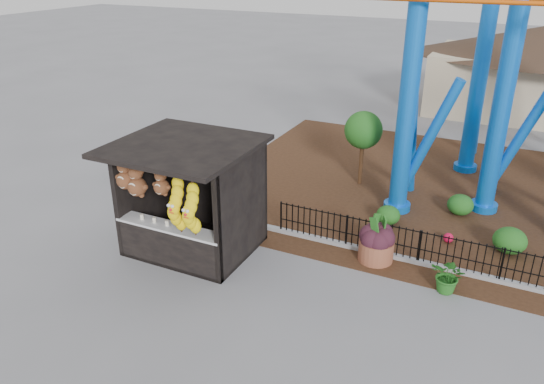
% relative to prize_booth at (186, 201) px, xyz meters
% --- Properties ---
extents(ground, '(120.00, 120.00, 0.00)m').
position_rel_prize_booth_xyz_m(ground, '(3.01, -0.89, -1.54)').
color(ground, slate).
rests_on(ground, ground).
extents(mulch_bed, '(18.00, 12.00, 0.02)m').
position_rel_prize_booth_xyz_m(mulch_bed, '(7.01, 7.11, -1.53)').
color(mulch_bed, '#331E11').
rests_on(mulch_bed, ground).
extents(curb, '(18.00, 0.18, 0.12)m').
position_rel_prize_booth_xyz_m(curb, '(7.01, 2.11, -1.48)').
color(curb, gray).
rests_on(curb, ground).
extents(prize_booth, '(3.50, 3.40, 3.12)m').
position_rel_prize_booth_xyz_m(prize_booth, '(0.00, 0.00, 0.00)').
color(prize_booth, black).
rests_on(prize_booth, ground).
extents(picket_fence, '(12.20, 0.06, 1.00)m').
position_rel_prize_booth_xyz_m(picket_fence, '(7.91, 2.11, -1.04)').
color(picket_fence, black).
rests_on(picket_fence, ground).
extents(terracotta_planter, '(1.21, 1.21, 0.58)m').
position_rel_prize_booth_xyz_m(terracotta_planter, '(4.73, 1.81, -1.25)').
color(terracotta_planter, brown).
rests_on(terracotta_planter, ground).
extents(planter_foliage, '(0.70, 0.70, 0.64)m').
position_rel_prize_booth_xyz_m(planter_foliage, '(4.73, 1.81, -0.64)').
color(planter_foliage, black).
rests_on(planter_foliage, terracotta_planter).
extents(potted_plant, '(0.97, 0.89, 0.91)m').
position_rel_prize_booth_xyz_m(potted_plant, '(6.71, 1.14, -1.09)').
color(potted_plant, '#244E17').
rests_on(potted_plant, ground).
extents(landscaping, '(7.63, 3.40, 0.72)m').
position_rel_prize_booth_xyz_m(landscaping, '(7.49, 4.43, -1.22)').
color(landscaping, '#1C5218').
rests_on(landscaping, mulch_bed).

